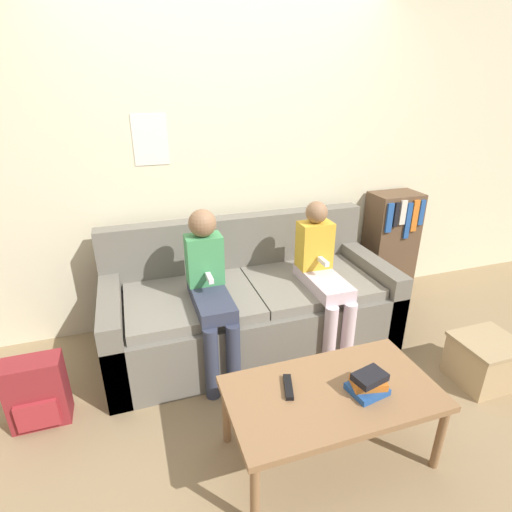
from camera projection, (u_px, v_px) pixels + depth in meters
The scene contains 11 objects.
ground_plane at pixel (276, 387), 2.65m from camera, with size 10.00×10.00×0.00m, color #937A56.
wall_back at pixel (229, 161), 3.09m from camera, with size 8.00×0.06×2.60m.
couch at pixel (250, 306), 3.02m from camera, with size 2.09×0.89×0.91m.
coffee_table at pixel (332, 397), 2.03m from camera, with size 1.07×0.58×0.43m.
person_left at pixel (210, 286), 2.60m from camera, with size 0.24×0.60×1.11m.
person_right at pixel (323, 273), 2.84m from camera, with size 0.24×0.60×1.09m.
tv_remote at pixel (288, 387), 2.02m from camera, with size 0.09×0.17×0.02m.
book_stack at pixel (368, 384), 1.98m from camera, with size 0.20×0.18×0.11m.
bookshelf at pixel (390, 245), 3.66m from camera, with size 0.43×0.31×0.97m.
storage_box at pixel (485, 360), 2.65m from camera, with size 0.39×0.36×0.32m.
backpack at pixel (37, 393), 2.30m from camera, with size 0.32×0.20×0.43m.
Camera 1 is at (-0.78, -1.93, 1.85)m, focal length 28.00 mm.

